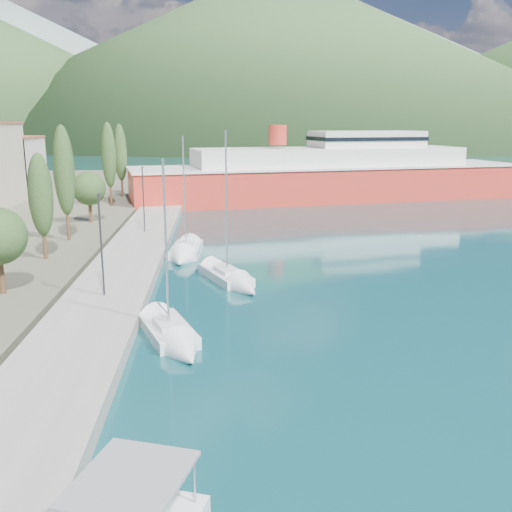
{
  "coord_description": "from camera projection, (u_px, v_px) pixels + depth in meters",
  "views": [
    {
      "loc": [
        -2.22,
        -17.44,
        10.91
      ],
      "look_at": [
        0.0,
        14.0,
        3.5
      ],
      "focal_mm": 40.0,
      "sensor_mm": 36.0,
      "label": 1
    }
  ],
  "objects": [
    {
      "name": "sailboat_far",
      "position": [
        184.0,
        255.0,
        46.59
      ],
      "size": [
        2.93,
        7.49,
        10.76
      ],
      "color": "silver",
      "rests_on": "ground"
    },
    {
      "name": "tree_row",
      "position": [
        60.0,
        185.0,
        47.86
      ],
      "size": [
        3.48,
        63.43,
        10.85
      ],
      "color": "#47301E",
      "rests_on": "land_strip"
    },
    {
      "name": "sailboat_near",
      "position": [
        176.0,
        342.0,
        28.29
      ],
      "size": [
        4.3,
        7.27,
        10.03
      ],
      "color": "silver",
      "rests_on": "ground"
    },
    {
      "name": "ferry",
      "position": [
        330.0,
        176.0,
        81.76
      ],
      "size": [
        57.28,
        23.0,
        11.13
      ],
      "color": "red",
      "rests_on": "ground"
    },
    {
      "name": "hills_near",
      "position": [
        365.0,
        63.0,
        376.75
      ],
      "size": [
        1010.0,
        520.0,
        115.0
      ],
      "color": "#34532A",
      "rests_on": "ground"
    },
    {
      "name": "hills_far",
      "position": [
        345.0,
        59.0,
        612.17
      ],
      "size": [
        1480.0,
        900.0,
        180.0
      ],
      "color": "gray",
      "rests_on": "ground"
    },
    {
      "name": "lamp_posts",
      "position": [
        98.0,
        244.0,
        32.7
      ],
      "size": [
        0.15,
        43.76,
        6.06
      ],
      "color": "#2D2D33",
      "rests_on": "quay"
    },
    {
      "name": "ground",
      "position": [
        225.0,
        169.0,
        136.11
      ],
      "size": [
        1400.0,
        1400.0,
        0.0
      ],
      "primitive_type": "plane",
      "color": "#0F4247"
    },
    {
      "name": "sailboat_mid",
      "position": [
        236.0,
        282.0,
        38.88
      ],
      "size": [
        4.78,
        8.0,
        11.22
      ],
      "color": "silver",
      "rests_on": "ground"
    },
    {
      "name": "quay",
      "position": [
        129.0,
        261.0,
        44.12
      ],
      "size": [
        5.0,
        88.0,
        0.8
      ],
      "primitive_type": "cube",
      "color": "gray",
      "rests_on": "ground"
    }
  ]
}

